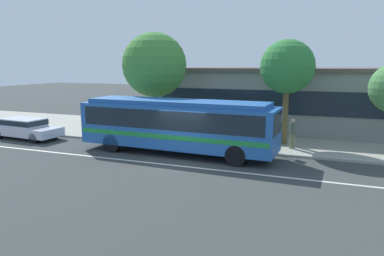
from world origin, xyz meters
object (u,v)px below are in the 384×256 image
object	(u,v)px
pedestrian_waiting_near_sign	(293,131)
bus_stop_sign	(267,120)
pedestrian_walking_along_curb	(214,125)
sedan_behind_bus	(25,127)
street_tree_mid_block	(287,67)
transit_bus	(177,123)
street_tree_near_stop	(154,65)

from	to	relation	value
pedestrian_waiting_near_sign	bus_stop_sign	bearing A→B (deg)	-147.65
pedestrian_walking_along_curb	pedestrian_waiting_near_sign	bearing A→B (deg)	-3.42
bus_stop_sign	pedestrian_walking_along_curb	bearing A→B (deg)	161.81
pedestrian_walking_along_curb	bus_stop_sign	xyz separation A→B (m)	(3.30, -1.08, 0.63)
sedan_behind_bus	street_tree_mid_block	size ratio (longest dim) A/B	0.81
pedestrian_waiting_near_sign	transit_bus	bearing A→B (deg)	-153.27
street_tree_near_stop	street_tree_mid_block	size ratio (longest dim) A/B	1.10
street_tree_near_stop	street_tree_mid_block	bearing A→B (deg)	3.32
pedestrian_walking_along_curb	transit_bus	bearing A→B (deg)	-109.43
transit_bus	sedan_behind_bus	bearing A→B (deg)	179.16
transit_bus	pedestrian_walking_along_curb	world-z (taller)	transit_bus
pedestrian_waiting_near_sign	sedan_behind_bus	bearing A→B (deg)	-170.61
transit_bus	street_tree_mid_block	world-z (taller)	street_tree_mid_block
sedan_behind_bus	street_tree_near_stop	distance (m)	9.23
transit_bus	pedestrian_walking_along_curb	bearing A→B (deg)	70.57
pedestrian_waiting_near_sign	pedestrian_walking_along_curb	distance (m)	4.58
pedestrian_waiting_near_sign	pedestrian_walking_along_curb	size ratio (longest dim) A/B	0.99
transit_bus	street_tree_near_stop	world-z (taller)	street_tree_near_stop
pedestrian_walking_along_curb	street_tree_mid_block	size ratio (longest dim) A/B	0.28
pedestrian_waiting_near_sign	street_tree_mid_block	size ratio (longest dim) A/B	0.28
pedestrian_waiting_near_sign	street_tree_near_stop	distance (m)	9.38
sedan_behind_bus	pedestrian_walking_along_curb	distance (m)	12.15
transit_bus	street_tree_near_stop	distance (m)	5.43
sedan_behind_bus	street_tree_mid_block	bearing A→B (deg)	13.30
bus_stop_sign	transit_bus	bearing A→B (deg)	-155.03
sedan_behind_bus	street_tree_near_stop	size ratio (longest dim) A/B	0.73
sedan_behind_bus	pedestrian_waiting_near_sign	distance (m)	16.57
transit_bus	pedestrian_waiting_near_sign	world-z (taller)	transit_bus
street_tree_near_stop	bus_stop_sign	bearing A→B (deg)	-10.51
sedan_behind_bus	pedestrian_waiting_near_sign	xyz separation A→B (m)	(16.34, 2.70, 0.37)
transit_bus	bus_stop_sign	world-z (taller)	transit_bus
transit_bus	bus_stop_sign	bearing A→B (deg)	24.97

